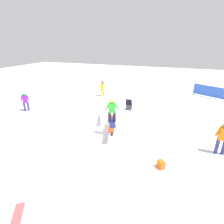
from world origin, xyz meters
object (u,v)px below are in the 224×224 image
(bystander_orange, at_px, (223,137))
(folding_chair, at_px, (129,105))
(bystander_yellow, at_px, (103,88))
(rail_feature, at_px, (112,124))
(main_rider_on_rail, at_px, (112,111))
(backpack_on_snow, at_px, (161,165))
(bystander_purple, at_px, (25,101))

(bystander_orange, bearing_deg, folding_chair, -44.41)
(bystander_yellow, height_order, bystander_orange, bystander_orange)
(rail_feature, xyz_separation_m, main_rider_on_rail, (0.00, 0.00, 0.78))
(folding_chair, height_order, backpack_on_snow, folding_chair)
(bystander_orange, height_order, backpack_on_snow, bystander_orange)
(folding_chair, xyz_separation_m, backpack_on_snow, (6.02, 3.03, -0.24))
(main_rider_on_rail, distance_m, bystander_purple, 7.51)
(rail_feature, xyz_separation_m, bystander_orange, (-0.13, 5.29, 0.22))
(bystander_yellow, distance_m, backpack_on_snow, 10.73)
(bystander_orange, xyz_separation_m, folding_chair, (-4.04, -5.46, -0.48))
(bystander_yellow, distance_m, bystander_purple, 6.75)
(rail_feature, height_order, main_rider_on_rail, main_rider_on_rail)
(bystander_yellow, distance_m, bystander_orange, 11.02)
(main_rider_on_rail, relative_size, bystander_yellow, 0.91)
(bystander_orange, distance_m, folding_chair, 6.81)
(rail_feature, xyz_separation_m, folding_chair, (-4.17, -0.17, -0.26))
(bystander_orange, bearing_deg, bystander_yellow, -45.07)
(backpack_on_snow, bearing_deg, folding_chair, -17.62)
(main_rider_on_rail, distance_m, folding_chair, 4.30)
(bystander_orange, distance_m, backpack_on_snow, 3.22)
(main_rider_on_rail, height_order, backpack_on_snow, main_rider_on_rail)
(rail_feature, distance_m, bystander_orange, 5.29)
(bystander_yellow, relative_size, bystander_orange, 0.92)
(bystander_purple, height_order, folding_chair, bystander_purple)
(bystander_orange, bearing_deg, main_rider_on_rail, -6.51)
(bystander_orange, height_order, bystander_purple, bystander_orange)
(bystander_orange, bearing_deg, rail_feature, -6.51)
(bystander_yellow, height_order, folding_chair, bystander_yellow)
(rail_feature, relative_size, backpack_on_snow, 6.32)
(bystander_orange, bearing_deg, backpack_on_snow, 31.14)
(main_rider_on_rail, xyz_separation_m, backpack_on_snow, (1.85, 2.85, -1.29))
(rail_feature, xyz_separation_m, bystander_yellow, (-6.79, -3.49, 0.14))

